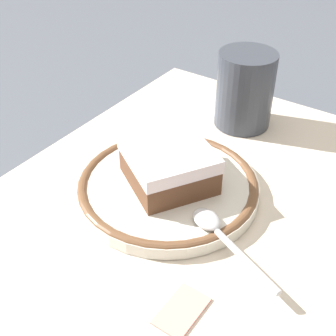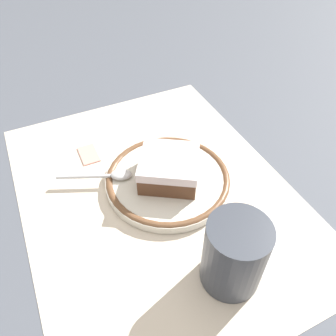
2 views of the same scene
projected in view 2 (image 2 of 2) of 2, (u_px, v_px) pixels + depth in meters
The scene contains 8 objects.
ground_plane at pixel (157, 193), 0.53m from camera, with size 2.40×2.40×0.00m, color #4C515B.
placemat at pixel (157, 193), 0.53m from camera, with size 0.53×0.41×0.00m, color beige.
plate at pixel (168, 179), 0.54m from camera, with size 0.20×0.20×0.02m.
cake_slice at pixel (169, 168), 0.52m from camera, with size 0.12×0.12×0.04m.
spoon at pixel (110, 175), 0.53m from camera, with size 0.06×0.12×0.01m.
cup at pixel (234, 257), 0.40m from camera, with size 0.08×0.08×0.10m.
napkin at pixel (277, 232), 0.48m from camera, with size 0.11×0.11×0.00m, color white.
sugar_packet at pixel (89, 153), 0.59m from camera, with size 0.05×0.03×0.01m, color #E5998C.
Camera 2 is at (-0.32, 0.13, 0.40)m, focal length 35.72 mm.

